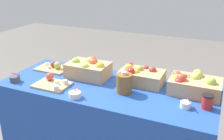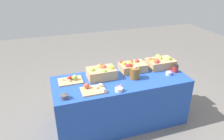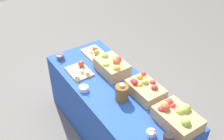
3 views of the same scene
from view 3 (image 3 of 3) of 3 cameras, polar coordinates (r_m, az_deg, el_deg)
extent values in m
plane|color=slate|center=(3.37, 0.56, -13.33)|extent=(10.00, 10.00, 0.00)
cube|color=#234CAD|center=(3.10, 0.60, -8.90)|extent=(1.90, 0.76, 0.74)
cube|color=tan|center=(2.50, 13.71, -9.99)|extent=(0.41, 0.28, 0.12)
sphere|color=#B2C64C|center=(2.51, 15.48, -7.86)|extent=(0.08, 0.08, 0.08)
sphere|color=#B2C64C|center=(2.48, 14.20, -8.61)|extent=(0.08, 0.08, 0.08)
sphere|color=red|center=(2.54, 12.74, -7.82)|extent=(0.08, 0.08, 0.08)
sphere|color=red|center=(2.48, 10.50, -8.53)|extent=(0.08, 0.08, 0.08)
sphere|color=gold|center=(2.53, 11.08, -7.42)|extent=(0.08, 0.08, 0.08)
sphere|color=#D14C33|center=(2.56, 11.95, -6.70)|extent=(0.08, 0.08, 0.08)
sphere|color=#99B742|center=(2.39, 15.44, -10.80)|extent=(0.08, 0.08, 0.08)
sphere|color=#B2C64C|center=(2.50, 15.17, -8.24)|extent=(0.08, 0.08, 0.08)
sphere|color=#D14C33|center=(2.47, 11.23, -7.89)|extent=(0.08, 0.08, 0.08)
sphere|color=#D14C33|center=(2.52, 13.65, -8.39)|extent=(0.08, 0.08, 0.08)
cube|color=tan|center=(2.74, 7.07, -4.21)|extent=(0.39, 0.26, 0.12)
sphere|color=gold|center=(2.84, 6.82, -1.43)|extent=(0.07, 0.07, 0.07)
sphere|color=#99B742|center=(2.73, 7.07, -2.68)|extent=(0.07, 0.07, 0.07)
sphere|color=gold|center=(2.80, 5.87, -1.53)|extent=(0.07, 0.07, 0.07)
sphere|color=red|center=(2.74, 4.56, -2.55)|extent=(0.07, 0.07, 0.07)
sphere|color=gold|center=(2.71, 5.84, -3.26)|extent=(0.07, 0.07, 0.07)
sphere|color=#B2332D|center=(2.74, 4.80, -2.59)|extent=(0.07, 0.07, 0.07)
sphere|color=red|center=(2.71, 4.97, -2.84)|extent=(0.07, 0.07, 0.07)
sphere|color=#B2332D|center=(2.68, 9.00, -3.83)|extent=(0.07, 0.07, 0.07)
sphere|color=red|center=(2.84, 6.66, -1.11)|extent=(0.07, 0.07, 0.07)
sphere|color=#B2332D|center=(2.76, 8.61, -2.82)|extent=(0.07, 0.07, 0.07)
cube|color=tan|center=(3.02, -0.06, 0.68)|extent=(0.39, 0.26, 0.14)
sphere|color=#99B742|center=(2.94, -1.29, 0.89)|extent=(0.08, 0.08, 0.08)
sphere|color=#D14C33|center=(2.97, 0.94, 1.61)|extent=(0.08, 0.08, 0.08)
sphere|color=gold|center=(2.87, 1.01, 0.28)|extent=(0.08, 0.08, 0.08)
sphere|color=#D14C33|center=(3.01, 1.27, 2.21)|extent=(0.08, 0.08, 0.08)
sphere|color=#B2C64C|center=(3.02, 0.76, 2.22)|extent=(0.08, 0.08, 0.08)
sphere|color=#99B742|center=(3.07, -1.52, 2.85)|extent=(0.08, 0.08, 0.08)
cube|color=tan|center=(3.07, -6.97, -0.34)|extent=(0.31, 0.23, 0.02)
cube|color=beige|center=(3.03, -6.36, -0.24)|extent=(0.05, 0.05, 0.03)
cube|color=beige|center=(2.99, -5.23, -0.62)|extent=(0.05, 0.05, 0.04)
cube|color=beige|center=(2.95, -7.44, -1.46)|extent=(0.06, 0.06, 0.04)
sphere|color=#D14C33|center=(3.12, -6.56, 1.34)|extent=(0.07, 0.07, 0.07)
cube|color=tan|center=(3.37, -3.80, 3.58)|extent=(0.33, 0.23, 0.02)
sphere|color=#B2332D|center=(3.36, -3.52, 4.31)|extent=(0.06, 0.06, 0.06)
cube|color=beige|center=(3.45, -4.13, 4.82)|extent=(0.04, 0.04, 0.03)
cube|color=beige|center=(3.36, -4.44, 3.89)|extent=(0.03, 0.03, 0.03)
sphere|color=#99B742|center=(3.30, -3.27, 3.75)|extent=(0.07, 0.07, 0.07)
cylinder|color=silver|center=(2.40, 8.28, -13.11)|extent=(0.08, 0.08, 0.05)
cylinder|color=#EA598C|center=(2.36, 8.62, -12.64)|extent=(0.01, 0.08, 0.05)
cylinder|color=silver|center=(2.81, -6.02, -3.93)|extent=(0.10, 0.10, 0.05)
cylinder|color=#EA598C|center=(2.78, -5.66, -3.19)|extent=(0.08, 0.04, 0.05)
cylinder|color=#4C4C51|center=(3.32, -10.88, 2.72)|extent=(0.09, 0.09, 0.05)
cylinder|color=#EA598C|center=(3.28, -10.86, 3.32)|extent=(0.01, 0.09, 0.06)
cylinder|color=brown|center=(2.66, 2.09, -4.83)|extent=(0.13, 0.13, 0.16)
cylinder|color=silver|center=(2.60, 2.13, -3.29)|extent=(0.05, 0.05, 0.02)
cylinder|color=red|center=(2.34, 11.74, -14.30)|extent=(0.08, 0.08, 0.10)
cylinder|color=black|center=(2.30, 11.91, -13.41)|extent=(0.08, 0.08, 0.01)
camera|label=1|loc=(1.40, -52.74, -19.59)|focal=42.15mm
camera|label=2|loc=(3.02, -58.40, 11.74)|focal=33.88mm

